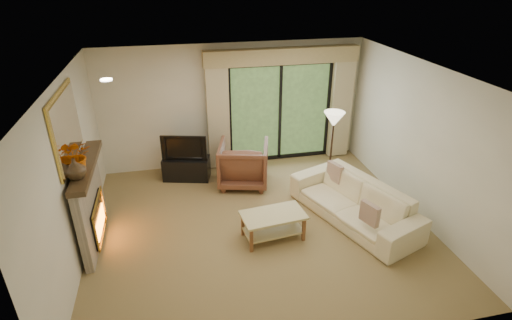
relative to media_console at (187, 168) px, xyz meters
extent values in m
plane|color=olive|center=(1.09, -1.95, -0.23)|extent=(5.50, 5.50, 0.00)
plane|color=white|center=(1.09, -1.95, 2.37)|extent=(5.50, 5.50, 0.00)
plane|color=beige|center=(1.09, 0.55, 1.07)|extent=(5.00, 0.00, 5.00)
plane|color=beige|center=(1.09, -4.45, 1.07)|extent=(5.00, 0.00, 5.00)
plane|color=beige|center=(-1.66, -1.95, 1.07)|extent=(0.00, 5.00, 5.00)
plane|color=beige|center=(3.84, -1.95, 1.07)|extent=(0.00, 5.00, 5.00)
cube|color=tan|center=(0.74, 0.39, 0.97)|extent=(0.45, 0.18, 2.35)
cube|color=tan|center=(3.44, 0.39, 0.97)|extent=(0.45, 0.18, 2.35)
cube|color=tan|center=(2.09, 0.41, 2.09)|extent=(3.20, 0.24, 0.32)
cube|color=black|center=(0.00, 0.00, 0.00)|extent=(1.00, 0.64, 0.46)
imported|color=black|center=(0.00, 0.00, 0.49)|extent=(0.90, 0.34, 0.52)
imported|color=brown|center=(1.10, -0.45, 0.21)|extent=(1.16, 1.18, 0.88)
imported|color=beige|center=(2.69, -2.09, 0.11)|extent=(1.69, 2.54, 0.69)
cube|color=brown|center=(2.61, -2.77, 0.34)|extent=(0.20, 0.35, 0.34)
cube|color=brown|center=(2.61, -1.41, 0.34)|extent=(0.20, 0.35, 0.34)
imported|color=#3C2C19|center=(-1.52, -2.20, 1.28)|extent=(0.32, 0.32, 0.29)
imported|color=#B44F07|center=(-1.52, -2.00, 1.38)|extent=(0.45, 0.40, 0.49)
camera|label=1|loc=(-0.17, -7.35, 3.77)|focal=28.00mm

